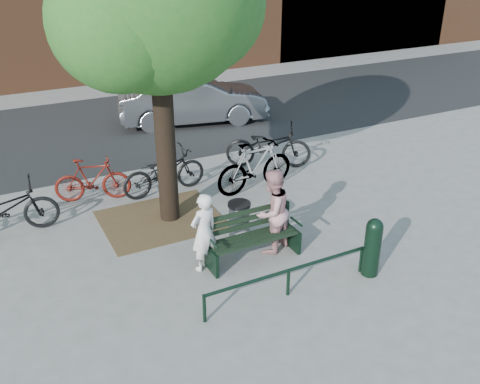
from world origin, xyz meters
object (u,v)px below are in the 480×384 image
bollard (373,245)px  litter_bin (239,224)px  bicycle_c (164,172)px  parked_car (193,99)px  person_right (272,212)px  park_bench (251,235)px  person_left (204,232)px

bollard → litter_bin: bearing=129.3°
bollard → bicycle_c: size_ratio=0.55×
parked_car → bicycle_c: bearing=162.7°
person_right → bollard: 1.89m
park_bench → parked_car: parked_car is taller
park_bench → person_left: 0.94m
park_bench → bollard: size_ratio=1.60×
park_bench → person_left: size_ratio=1.18×
bollard → litter_bin: size_ratio=1.23×
litter_bin → bicycle_c: size_ratio=0.45×
person_right → bollard: person_right is taller
park_bench → bicycle_c: bicycle_c is taller
person_left → litter_bin: bearing=-167.9°
litter_bin → parked_car: size_ratio=0.19×
person_left → parked_car: 8.26m
park_bench → person_right: (0.46, 0.07, 0.33)m
litter_bin → bicycle_c: bicycle_c is taller
bollard → park_bench: bearing=138.5°
litter_bin → parked_car: 7.54m
bollard → bicycle_c: 5.18m
person_right → litter_bin: bearing=-69.2°
parked_car → person_right: bearing=-179.2°
parked_car → park_bench: bearing=177.7°
park_bench → litter_bin: (0.02, 0.52, -0.03)m
person_left → bollard: person_left is taller
park_bench → parked_car: (2.09, 7.77, 0.27)m
parked_car → person_left: bearing=171.5°
person_left → park_bench: bearing=161.5°
person_right → parked_car: person_right is taller
person_left → parked_car: parked_car is taller
person_right → parked_car: (1.63, 7.70, -0.06)m
parked_car → litter_bin: bearing=176.8°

